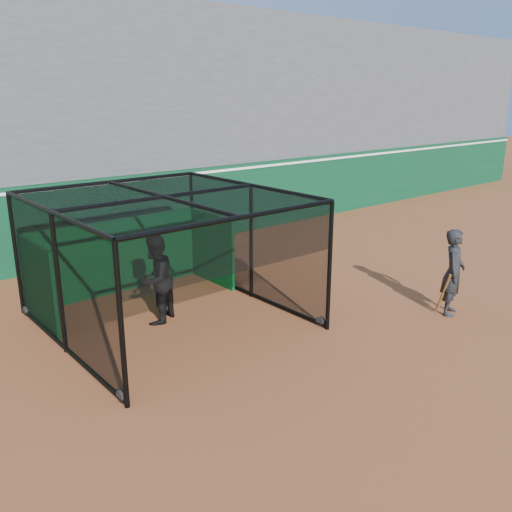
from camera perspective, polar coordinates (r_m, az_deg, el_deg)
ground at (r=10.94m, az=4.23°, el=-9.99°), size 120.00×120.00×0.00m
outfield_wall at (r=17.30m, az=-15.68°, el=3.99°), size 50.00×0.50×2.50m
grandstand at (r=20.43m, az=-20.99°, el=14.43°), size 50.00×7.85×8.95m
batting_cage at (r=11.98m, az=-9.39°, el=-0.50°), size 4.85×5.28×2.83m
batter at (r=12.10m, az=-10.52°, el=-2.45°), size 1.22×1.16×1.99m
on_deck_player at (r=13.14m, az=20.05°, el=-1.63°), size 0.87×0.75×2.01m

